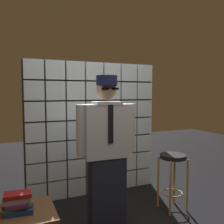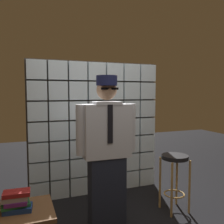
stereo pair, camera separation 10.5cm
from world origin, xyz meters
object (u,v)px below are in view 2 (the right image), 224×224
(bar_stool, at_px, (175,169))
(side_table, at_px, (24,217))
(standing_person, at_px, (107,151))
(book_stack, at_px, (16,202))

(bar_stool, bearing_deg, side_table, -170.33)
(bar_stool, bearing_deg, standing_person, -175.04)
(bar_stool, bearing_deg, book_stack, -170.68)
(bar_stool, relative_size, book_stack, 2.67)
(side_table, distance_m, book_stack, 0.16)
(side_table, xyz_separation_m, book_stack, (-0.06, 0.00, 0.15))
(standing_person, bearing_deg, bar_stool, 6.65)
(standing_person, bearing_deg, book_stack, -164.61)
(book_stack, bearing_deg, bar_stool, 9.32)
(standing_person, xyz_separation_m, side_table, (-0.88, -0.23, -0.48))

